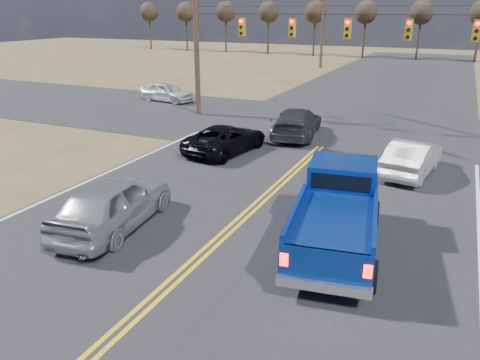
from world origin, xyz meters
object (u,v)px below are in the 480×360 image
at_px(silver_suv, 113,203).
at_px(black_suv, 226,139).
at_px(white_car_queue, 412,157).
at_px(dgrey_car_queue, 297,122).
at_px(cross_car_west, 167,92).
at_px(pickup_truck, 337,213).

distance_m(silver_suv, black_suv, 8.60).
relative_size(white_car_queue, dgrey_car_queue, 0.84).
distance_m(dgrey_car_queue, cross_car_west, 12.80).
xyz_separation_m(silver_suv, white_car_queue, (7.61, 8.95, -0.11)).
distance_m(pickup_truck, white_car_queue, 7.47).
xyz_separation_m(white_car_queue, dgrey_car_queue, (-6.06, 3.75, 0.04)).
height_order(pickup_truck, black_suv, pickup_truck).
xyz_separation_m(silver_suv, dgrey_car_queue, (1.54, 12.70, -0.07)).
relative_size(dgrey_car_queue, cross_car_west, 1.25).
relative_size(white_car_queue, cross_car_west, 1.05).
distance_m(pickup_truck, black_suv, 9.82).
bearing_deg(cross_car_west, black_suv, -128.79).
xyz_separation_m(black_suv, cross_car_west, (-9.52, 9.57, 0.05)).
relative_size(silver_suv, black_suv, 1.03).
bearing_deg(pickup_truck, cross_car_west, 125.99).
height_order(white_car_queue, cross_car_west, white_car_queue).
bearing_deg(pickup_truck, black_suv, 125.80).
bearing_deg(pickup_truck, silver_suv, -174.72).
relative_size(pickup_truck, black_suv, 1.28).
relative_size(pickup_truck, white_car_queue, 1.38).
xyz_separation_m(dgrey_car_queue, cross_car_west, (-11.57, 5.46, -0.05)).
bearing_deg(black_suv, silver_suv, 101.90).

